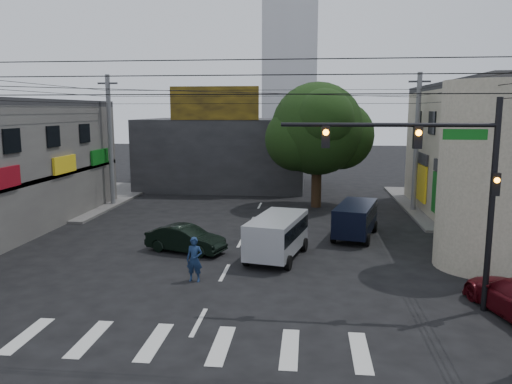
% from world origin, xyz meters
% --- Properties ---
extents(ground, '(160.00, 160.00, 0.00)m').
position_xyz_m(ground, '(0.00, 0.00, 0.00)').
color(ground, black).
rests_on(ground, ground).
extents(sidewalk_far_left, '(16.00, 16.00, 0.15)m').
position_xyz_m(sidewalk_far_left, '(-18.00, 18.00, 0.07)').
color(sidewalk_far_left, '#514F4C').
rests_on(sidewalk_far_left, ground).
extents(corner_column, '(4.00, 4.00, 8.00)m').
position_xyz_m(corner_column, '(11.00, 4.00, 4.00)').
color(corner_column, gray).
rests_on(corner_column, ground).
extents(building_far, '(14.00, 10.00, 6.00)m').
position_xyz_m(building_far, '(-4.00, 26.00, 3.00)').
color(building_far, '#232326').
rests_on(building_far, ground).
extents(billboard, '(7.00, 0.30, 2.60)m').
position_xyz_m(billboard, '(-4.00, 21.10, 7.30)').
color(billboard, olive).
rests_on(billboard, building_far).
extents(tower_distant, '(9.00, 9.00, 44.00)m').
position_xyz_m(tower_distant, '(0.00, 70.00, 22.00)').
color(tower_distant, silver).
rests_on(tower_distant, ground).
extents(street_tree, '(6.40, 6.40, 8.70)m').
position_xyz_m(street_tree, '(4.00, 17.00, 5.47)').
color(street_tree, black).
rests_on(street_tree, ground).
extents(traffic_gantry, '(7.10, 0.35, 7.20)m').
position_xyz_m(traffic_gantry, '(7.82, -1.00, 4.83)').
color(traffic_gantry, black).
rests_on(traffic_gantry, ground).
extents(utility_pole_far_left, '(0.32, 0.32, 9.20)m').
position_xyz_m(utility_pole_far_left, '(-10.50, 16.00, 4.60)').
color(utility_pole_far_left, '#59595B').
rests_on(utility_pole_far_left, ground).
extents(utility_pole_far_right, '(0.32, 0.32, 9.20)m').
position_xyz_m(utility_pole_far_right, '(10.50, 16.00, 4.60)').
color(utility_pole_far_right, '#59595B').
rests_on(utility_pole_far_right, ground).
extents(dark_sedan, '(3.69, 4.71, 1.29)m').
position_xyz_m(dark_sedan, '(-2.39, 4.90, 0.64)').
color(dark_sedan, black).
rests_on(dark_sedan, ground).
extents(silver_minivan, '(5.31, 3.77, 1.95)m').
position_xyz_m(silver_minivan, '(2.05, 4.38, 0.97)').
color(silver_minivan, '#B2B3BA').
rests_on(silver_minivan, ground).
extents(navy_van, '(5.35, 3.87, 1.81)m').
position_xyz_m(navy_van, '(5.99, 8.63, 0.91)').
color(navy_van, black).
rests_on(navy_van, ground).
extents(traffic_officer, '(0.72, 0.52, 1.80)m').
position_xyz_m(traffic_officer, '(-1.02, 0.86, 0.90)').
color(traffic_officer, '#15274A').
rests_on(traffic_officer, ground).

